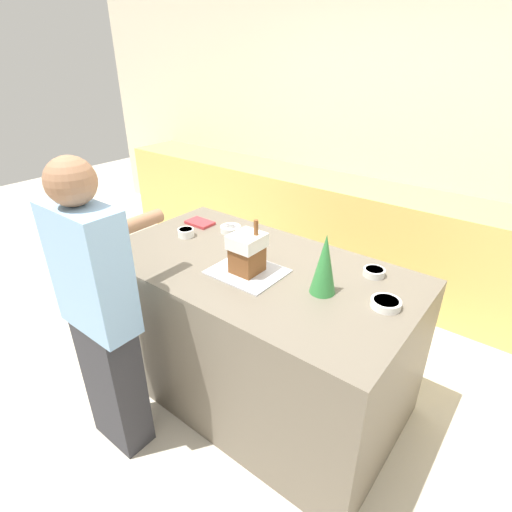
% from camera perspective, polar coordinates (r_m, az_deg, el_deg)
% --- Properties ---
extents(ground_plane, '(12.00, 12.00, 0.00)m').
position_cam_1_polar(ground_plane, '(2.78, -0.15, -18.25)').
color(ground_plane, beige).
extents(wall_back, '(8.00, 0.05, 2.60)m').
position_cam_1_polar(wall_back, '(3.83, 19.92, 15.47)').
color(wall_back, beige).
rests_on(wall_back, ground_plane).
extents(back_cabinet_block, '(6.00, 0.60, 0.92)m').
position_cam_1_polar(back_cabinet_block, '(3.78, 16.23, 2.43)').
color(back_cabinet_block, '#DBBC60').
rests_on(back_cabinet_block, ground_plane).
extents(kitchen_island, '(1.78, 0.97, 0.92)m').
position_cam_1_polar(kitchen_island, '(2.47, -0.17, -10.74)').
color(kitchen_island, '#6B6051').
rests_on(kitchen_island, ground_plane).
extents(baking_tray, '(0.38, 0.32, 0.01)m').
position_cam_1_polar(baking_tray, '(2.15, -1.25, -2.24)').
color(baking_tray, silver).
rests_on(baking_tray, kitchen_island).
extents(gingerbread_house, '(0.16, 0.17, 0.30)m').
position_cam_1_polar(gingerbread_house, '(2.09, -1.27, 0.57)').
color(gingerbread_house, brown).
rests_on(gingerbread_house, baking_tray).
extents(decorative_tree, '(0.13, 0.13, 0.31)m').
position_cam_1_polar(decorative_tree, '(1.93, 9.76, -1.16)').
color(decorative_tree, '#33843D').
rests_on(decorative_tree, kitchen_island).
extents(candy_bowl_behind_tray, '(0.14, 0.14, 0.04)m').
position_cam_1_polar(candy_bowl_behind_tray, '(1.95, 18.06, -6.44)').
color(candy_bowl_behind_tray, white).
rests_on(candy_bowl_behind_tray, kitchen_island).
extents(candy_bowl_far_right, '(0.10, 0.10, 0.05)m').
position_cam_1_polar(candy_bowl_far_right, '(2.59, -9.98, 3.37)').
color(candy_bowl_far_right, white).
rests_on(candy_bowl_far_right, kitchen_island).
extents(candy_bowl_beside_tree, '(0.13, 0.13, 0.04)m').
position_cam_1_polar(candy_bowl_beside_tree, '(2.63, -3.65, 3.92)').
color(candy_bowl_beside_tree, white).
rests_on(candy_bowl_beside_tree, kitchen_island).
extents(candy_bowl_far_left, '(0.11, 0.11, 0.04)m').
position_cam_1_polar(candy_bowl_far_left, '(2.20, 16.52, -2.19)').
color(candy_bowl_far_left, silver).
rests_on(candy_bowl_far_left, kitchen_island).
extents(cookbook, '(0.18, 0.12, 0.02)m').
position_cam_1_polar(cookbook, '(2.77, -8.02, 4.72)').
color(cookbook, '#B23338').
rests_on(cookbook, kitchen_island).
extents(person, '(0.42, 0.53, 1.61)m').
position_cam_1_polar(person, '(2.11, -21.27, -7.93)').
color(person, '#333338').
rests_on(person, ground_plane).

